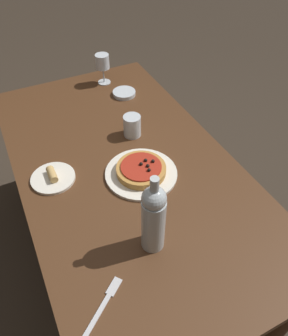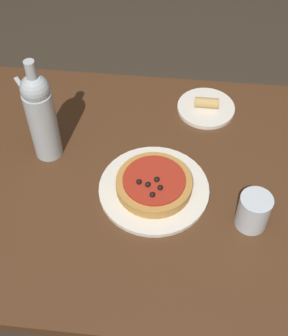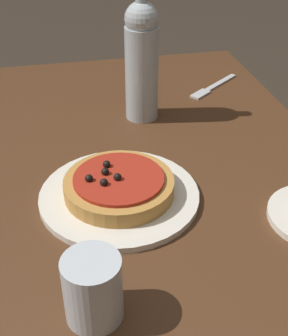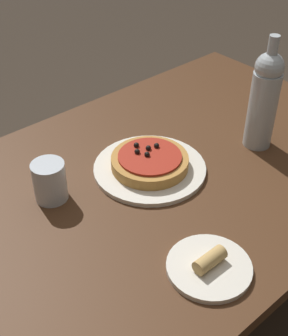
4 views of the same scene
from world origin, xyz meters
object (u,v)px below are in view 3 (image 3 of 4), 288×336
at_px(dining_table, 148,264).
at_px(water_cup, 93,289).
at_px(dinner_plate, 119,195).
at_px(wine_bottle, 142,59).
at_px(fork, 212,88).
at_px(pizza, 119,185).

relative_size(dining_table, water_cup, 15.80).
bearing_deg(dinner_plate, wine_bottle, -18.93).
bearing_deg(fork, pizza, 15.05).
xyz_separation_m(wine_bottle, fork, (0.11, -0.21, -0.14)).
bearing_deg(water_cup, pizza, -16.66).
bearing_deg(dining_table, pizza, 19.81).
height_order(wine_bottle, water_cup, wine_bottle).
height_order(dining_table, water_cup, water_cup).
xyz_separation_m(water_cup, fork, (0.66, -0.39, -0.05)).
height_order(dining_table, wine_bottle, wine_bottle).
relative_size(dining_table, fork, 9.51).
bearing_deg(pizza, wine_bottle, -18.98).
height_order(pizza, fork, pizza).
distance_m(wine_bottle, fork, 0.28).
distance_m(dining_table, wine_bottle, 0.46).
distance_m(wine_bottle, water_cup, 0.58).
distance_m(dining_table, water_cup, 0.23).
relative_size(wine_bottle, water_cup, 3.16).
bearing_deg(pizza, fork, -37.14).
distance_m(dining_table, dinner_plate, 0.13).
relative_size(wine_bottle, fork, 1.90).
relative_size(dining_table, pizza, 7.90).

